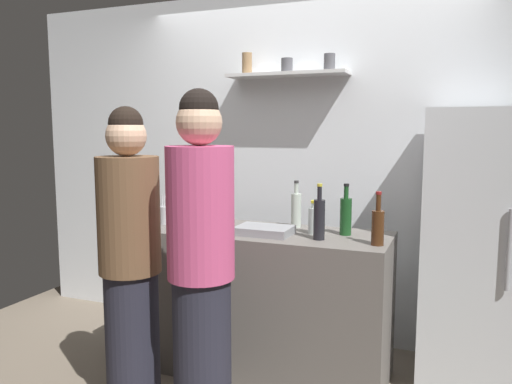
% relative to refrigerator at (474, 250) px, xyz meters
% --- Properties ---
extents(back_wall_assembly, '(4.80, 0.32, 2.60)m').
position_rel_refrigerator_xyz_m(back_wall_assembly, '(-1.18, 0.40, 0.45)').
color(back_wall_assembly, white).
rests_on(back_wall_assembly, ground).
extents(refrigerator, '(0.59, 0.60, 1.71)m').
position_rel_refrigerator_xyz_m(refrigerator, '(0.00, 0.00, 0.00)').
color(refrigerator, silver).
rests_on(refrigerator, ground).
extents(counter, '(1.71, 0.62, 0.94)m').
position_rel_refrigerator_xyz_m(counter, '(-1.30, -0.31, -0.39)').
color(counter, '#66605B').
rests_on(counter, ground).
extents(baking_pan, '(0.34, 0.24, 0.05)m').
position_rel_refrigerator_xyz_m(baking_pan, '(-1.21, -0.40, 0.11)').
color(baking_pan, gray).
rests_on(baking_pan, counter).
extents(utensil_holder, '(0.09, 0.09, 0.22)m').
position_rel_refrigerator_xyz_m(utensil_holder, '(-1.96, -0.33, 0.15)').
color(utensil_holder, '#B2B2B7').
rests_on(utensil_holder, counter).
extents(wine_bottle_dark_glass, '(0.07, 0.07, 0.33)m').
position_rel_refrigerator_xyz_m(wine_bottle_dark_glass, '(-0.86, -0.42, 0.21)').
color(wine_bottle_dark_glass, black).
rests_on(wine_bottle_dark_glass, counter).
extents(wine_bottle_amber_glass, '(0.07, 0.07, 0.30)m').
position_rel_refrigerator_xyz_m(wine_bottle_amber_glass, '(-0.52, -0.44, 0.19)').
color(wine_bottle_amber_glass, '#472814').
rests_on(wine_bottle_amber_glass, counter).
extents(wine_bottle_green_glass, '(0.07, 0.07, 0.32)m').
position_rel_refrigerator_xyz_m(wine_bottle_green_glass, '(-0.74, -0.23, 0.21)').
color(wine_bottle_green_glass, '#19471E').
rests_on(wine_bottle_green_glass, counter).
extents(wine_bottle_pale_glass, '(0.07, 0.07, 0.31)m').
position_rel_refrigerator_xyz_m(wine_bottle_pale_glass, '(-1.10, -0.11, 0.21)').
color(wine_bottle_pale_glass, '#B2BFB2').
rests_on(wine_bottle_pale_glass, counter).
extents(water_bottle_plastic, '(0.08, 0.08, 0.21)m').
position_rel_refrigerator_xyz_m(water_bottle_plastic, '(-0.93, -0.27, 0.17)').
color(water_bottle_plastic, silver).
rests_on(water_bottle_plastic, counter).
extents(person_pink_top, '(0.34, 0.34, 1.78)m').
position_rel_refrigerator_xyz_m(person_pink_top, '(-1.29, -1.08, 0.04)').
color(person_pink_top, '#262633').
rests_on(person_pink_top, ground).
extents(person_brown_jacket, '(0.34, 0.34, 1.71)m').
position_rel_refrigerator_xyz_m(person_brown_jacket, '(-1.77, -1.02, -0.01)').
color(person_brown_jacket, '#262633').
rests_on(person_brown_jacket, ground).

